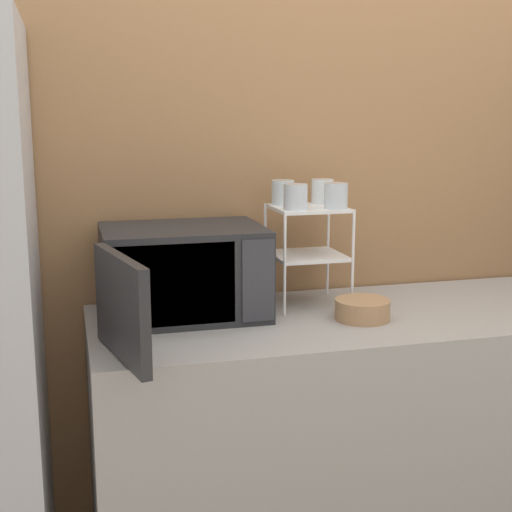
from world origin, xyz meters
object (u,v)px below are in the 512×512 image
Objects in this scene: dish_rack at (308,234)px; glass_back_left at (283,192)px; microwave at (181,273)px; glass_back_right at (322,191)px; glass_front_right at (336,196)px; glass_front_left at (295,197)px; bowl at (362,310)px.

dish_rack is 4.01× the size of glass_back_left.
microwave is 9.12× the size of glass_back_right.
glass_back_right is at bearing 0.62° from glass_back_left.
glass_front_right is at bearing -1.73° from microwave.
glass_back_left is (-0.00, 0.14, 0.00)m from glass_front_left.
bowl is (0.11, -0.24, -0.22)m from dish_rack.
bowl is (0.18, -0.31, -0.36)m from glass_back_left.
glass_front_right is at bearing -44.97° from dish_rack.
glass_back_right is 1.00× the size of glass_back_left.
dish_rack is 1.93× the size of bowl.
dish_rack is 0.34m from bowl.
glass_front_right is 0.20m from glass_back_left.
dish_rack is at bearing 135.03° from glass_front_right.
glass_front_right is at bearing -1.06° from glass_front_left.
microwave is at bearing -166.25° from glass_back_right.
dish_rack is (0.46, 0.06, 0.10)m from microwave.
glass_back_left reaches higher than bowl.
dish_rack is 0.18m from glass_back_right.
glass_back_right is (0.54, 0.13, 0.24)m from microwave.
dish_rack is 4.01× the size of glass_back_right.
dish_rack is 4.01× the size of glass_front_right.
glass_back_right reaches higher than dish_rack.
bowl is at bearing -65.23° from dish_rack.
glass_front_left is at bearing -89.91° from glass_back_left.
glass_front_left and glass_back_left have the same top height.
dish_rack is 0.17m from glass_front_right.
glass_front_right is at bearing 102.48° from bowl.
glass_back_left is at bearing 120.11° from bowl.
microwave is 0.46m from glass_front_left.
glass_front_left is 1.00× the size of glass_front_right.
microwave is 0.48m from glass_back_left.
dish_rack is 0.17m from glass_front_left.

